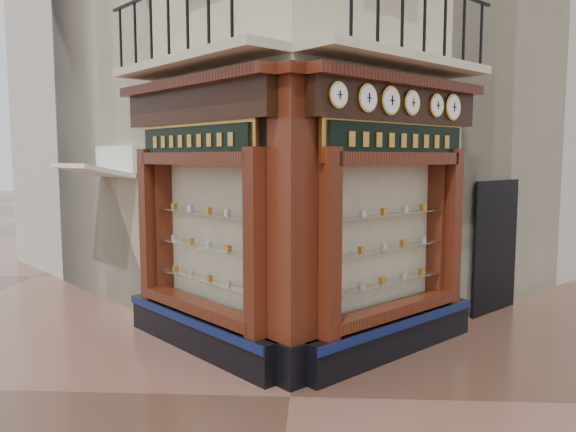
# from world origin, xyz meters

# --- Properties ---
(ground) EXTENTS (80.00, 80.00, 0.00)m
(ground) POSITION_xyz_m (0.00, 0.00, 0.00)
(ground) COLOR #472D21
(ground) RESTS_ON ground
(main_building) EXTENTS (11.31, 11.31, 12.00)m
(main_building) POSITION_xyz_m (0.00, 6.16, 6.00)
(main_building) COLOR beige
(main_building) RESTS_ON ground
(neighbour_left) EXTENTS (11.31, 11.31, 11.00)m
(neighbour_left) POSITION_xyz_m (-2.47, 8.63, 5.50)
(neighbour_left) COLOR #BAAFA2
(neighbour_left) RESTS_ON ground
(neighbour_right) EXTENTS (11.31, 11.31, 11.00)m
(neighbour_right) POSITION_xyz_m (2.47, 8.63, 5.50)
(neighbour_right) COLOR #BAAFA2
(neighbour_right) RESTS_ON ground
(shopfront_left) EXTENTS (2.86, 2.86, 3.98)m
(shopfront_left) POSITION_xyz_m (-1.41, 1.57, 1.98)
(shopfront_left) COLOR black
(shopfront_left) RESTS_ON ground
(shopfront_right) EXTENTS (2.86, 2.86, 3.98)m
(shopfront_right) POSITION_xyz_m (1.41, 1.57, 1.98)
(shopfront_right) COLOR black
(shopfront_right) RESTS_ON ground
(corner_pilaster) EXTENTS (0.85, 0.85, 3.98)m
(corner_pilaster) POSITION_xyz_m (0.00, 0.50, 1.95)
(corner_pilaster) COLOR black
(corner_pilaster) RESTS_ON ground
(balcony) EXTENTS (5.94, 2.97, 1.03)m
(balcony) POSITION_xyz_m (0.00, 1.49, 4.22)
(balcony) COLOR beige
(balcony) RESTS_ON ground
(clock_a) EXTENTS (0.27, 0.27, 0.32)m
(clock_a) POSITION_xyz_m (0.56, 0.45, 3.62)
(clock_a) COLOR gold
(clock_a) RESTS_ON ground
(clock_b) EXTENTS (0.29, 0.29, 0.36)m
(clock_b) POSITION_xyz_m (0.94, 0.84, 3.62)
(clock_b) COLOR gold
(clock_b) RESTS_ON ground
(clock_c) EXTENTS (0.31, 0.31, 0.38)m
(clock_c) POSITION_xyz_m (1.28, 1.17, 3.62)
(clock_c) COLOR gold
(clock_c) RESTS_ON ground
(clock_d) EXTENTS (0.28, 0.28, 0.35)m
(clock_d) POSITION_xyz_m (1.61, 1.51, 3.62)
(clock_d) COLOR gold
(clock_d) RESTS_ON ground
(clock_e) EXTENTS (0.28, 0.28, 0.34)m
(clock_e) POSITION_xyz_m (2.04, 1.93, 3.62)
(clock_e) COLOR gold
(clock_e) RESTS_ON ground
(clock_f) EXTENTS (0.32, 0.32, 0.40)m
(clock_f) POSITION_xyz_m (2.34, 2.24, 3.62)
(clock_f) COLOR gold
(clock_f) RESTS_ON ground
(awning) EXTENTS (1.79, 1.79, 0.27)m
(awning) POSITION_xyz_m (-3.81, 3.61, 0.00)
(awning) COLOR silver
(awning) RESTS_ON ground
(signboard_left) EXTENTS (2.07, 2.07, 0.55)m
(signboard_left) POSITION_xyz_m (-1.46, 1.51, 3.10)
(signboard_left) COLOR gold
(signboard_left) RESTS_ON ground
(signboard_right) EXTENTS (2.25, 2.25, 0.60)m
(signboard_right) POSITION_xyz_m (1.46, 1.51, 3.10)
(signboard_right) COLOR gold
(signboard_right) RESTS_ON ground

